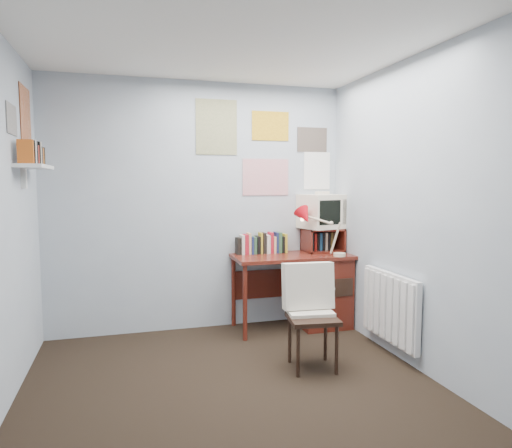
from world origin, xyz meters
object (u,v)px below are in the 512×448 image
Objects in this scene: tv_riser at (323,240)px; radiator at (390,307)px; desk_chair at (313,319)px; desk at (316,287)px; crt_tv at (322,210)px; wall_shelf at (35,167)px; desk_lamp at (340,234)px.

radiator is at bearing -80.72° from tv_riser.
desk is at bearing 72.51° from desk_chair.
desk_chair is (-0.48, -1.02, 0.00)m from desk.
desk_chair is at bearing -115.00° from desk.
tv_riser is at bearing -95.91° from crt_tv.
tv_riser is 0.50× the size of radiator.
wall_shelf is (-2.86, 0.55, 1.20)m from radiator.
radiator is at bearing -69.17° from desk_lamp.
desk is 0.64m from desk_lamp.
tv_riser is at bearing 99.28° from radiator.
tv_riser is 0.97× the size of crt_tv.
radiator is at bearing -10.89° from wall_shelf.
desk_lamp is at bearing 3.36° from wall_shelf.
wall_shelf reaches higher than tv_riser.
tv_riser reaches higher than desk_chair.
wall_shelf reaches higher than desk_chair.
radiator is 3.15m from wall_shelf.
desk is at bearing 107.24° from radiator.
desk_lamp is 1.07× the size of crt_tv.
wall_shelf is at bearing 176.50° from crt_tv.
crt_tv is 1.33m from radiator.
desk_lamp reaches higher than desk_chair.
crt_tv is (-0.04, 0.35, 0.22)m from desk_lamp.
desk_chair is at bearing -118.15° from desk_lamp.
radiator is 1.29× the size of wall_shelf.
desk_chair is 1.17m from desk_lamp.
desk is 0.51m from tv_riser.
desk_chair is 1.36m from tv_riser.
radiator is (0.29, -0.93, 0.01)m from desk.
crt_tv is at bearing 48.43° from desk.
wall_shelf reaches higher than radiator.
crt_tv is at bearing 98.33° from tv_riser.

